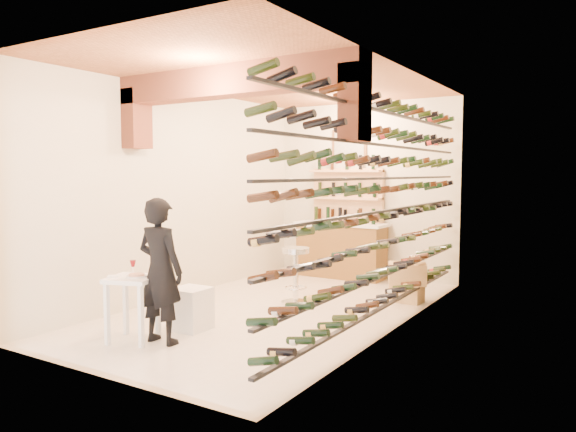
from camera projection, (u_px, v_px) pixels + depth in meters
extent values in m
plane|color=beige|center=(277.00, 310.00, 7.66)|extent=(6.00, 6.00, 0.00)
cube|color=beige|center=(365.00, 190.00, 10.08)|extent=(3.50, 0.02, 3.20)
cube|color=beige|center=(99.00, 208.00, 4.99)|extent=(3.50, 0.02, 3.20)
cube|color=beige|center=(182.00, 193.00, 8.45)|extent=(0.02, 6.00, 3.20)
cube|color=beige|center=(398.00, 199.00, 6.62)|extent=(0.02, 6.00, 3.20)
cube|color=#9F5C38|center=(276.00, 78.00, 7.41)|extent=(3.50, 6.00, 0.02)
cube|color=#964D34|center=(231.00, 81.00, 6.58)|extent=(3.50, 0.35, 0.36)
cube|color=#964D34|center=(137.00, 119.00, 7.46)|extent=(0.24, 0.35, 0.80)
cube|color=#964D34|center=(355.00, 103.00, 5.75)|extent=(0.24, 0.35, 0.80)
cube|color=black|center=(384.00, 307.00, 6.81)|extent=(0.06, 5.70, 0.03)
cube|color=black|center=(384.00, 275.00, 6.78)|extent=(0.06, 5.70, 0.03)
cube|color=black|center=(385.00, 243.00, 6.75)|extent=(0.06, 5.70, 0.03)
cube|color=black|center=(385.00, 211.00, 6.72)|extent=(0.06, 5.70, 0.03)
cube|color=black|center=(385.00, 178.00, 6.68)|extent=(0.06, 5.70, 0.03)
cube|color=black|center=(386.00, 146.00, 6.65)|extent=(0.06, 5.70, 0.03)
cube|color=black|center=(386.00, 112.00, 6.62)|extent=(0.06, 5.70, 0.03)
cube|color=brown|center=(341.00, 251.00, 10.03)|extent=(1.60, 0.55, 0.96)
cube|color=white|center=(341.00, 224.00, 9.99)|extent=(1.70, 0.62, 0.05)
cube|color=#DEAC7D|center=(348.00, 222.00, 10.22)|extent=(1.40, 0.10, 2.00)
cube|color=#DEAC7D|center=(345.00, 252.00, 10.18)|extent=(1.40, 0.28, 0.04)
cube|color=#DEAC7D|center=(345.00, 225.00, 10.14)|extent=(1.40, 0.28, 0.04)
cube|color=#DEAC7D|center=(346.00, 198.00, 10.10)|extent=(1.40, 0.28, 0.04)
cube|color=#DEAC7D|center=(346.00, 171.00, 10.06)|extent=(1.40, 0.28, 0.04)
cube|color=brown|center=(350.00, 144.00, 10.15)|extent=(0.70, 0.04, 0.55)
cube|color=#99998C|center=(349.00, 144.00, 10.13)|extent=(0.60, 0.01, 0.45)
cube|color=white|center=(132.00, 279.00, 6.19)|extent=(0.65, 0.65, 0.05)
cube|color=white|center=(107.00, 314.00, 6.07)|extent=(0.05, 0.05, 0.69)
cube|color=white|center=(141.00, 317.00, 5.98)|extent=(0.05, 0.05, 0.69)
cube|color=white|center=(126.00, 306.00, 6.47)|extent=(0.05, 0.05, 0.69)
cube|color=white|center=(158.00, 307.00, 6.38)|extent=(0.05, 0.05, 0.69)
cylinder|color=white|center=(137.00, 276.00, 6.18)|extent=(0.24, 0.24, 0.01)
cylinder|color=#BF7266|center=(137.00, 275.00, 6.18)|extent=(0.18, 0.18, 0.02)
cube|color=white|center=(113.00, 276.00, 6.18)|extent=(0.17, 0.17, 0.01)
cylinder|color=white|center=(133.00, 273.00, 6.39)|extent=(0.07, 0.07, 0.00)
cylinder|color=white|center=(133.00, 269.00, 6.39)|extent=(0.01, 0.01, 0.09)
cone|color=#5C070D|center=(133.00, 263.00, 6.38)|extent=(0.07, 0.07, 0.08)
cube|color=white|center=(191.00, 309.00, 6.68)|extent=(0.42, 0.42, 0.51)
imported|color=black|center=(160.00, 271.00, 6.11)|extent=(0.61, 0.41, 1.64)
cylinder|color=silver|center=(296.00, 303.00, 8.01)|extent=(0.43, 0.43, 0.03)
cylinder|color=silver|center=(296.00, 277.00, 7.98)|extent=(0.09, 0.09, 0.75)
cylinder|color=silver|center=(296.00, 250.00, 7.95)|extent=(0.41, 0.41, 0.07)
torus|color=silver|center=(296.00, 288.00, 7.99)|extent=(0.33, 0.33, 0.03)
cube|color=tan|center=(407.00, 293.00, 8.11)|extent=(0.46, 0.34, 0.27)
cube|color=tan|center=(407.00, 274.00, 8.09)|extent=(0.64, 0.55, 0.32)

